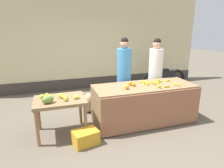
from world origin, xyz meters
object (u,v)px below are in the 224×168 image
at_px(parked_motorcycle, 164,78).
at_px(produce_crate, 86,137).
at_px(vendor_woman_white_shirt, 155,74).
at_px(produce_sack, 89,103).
at_px(vendor_woman_blue_shirt, 124,75).

relative_size(parked_motorcycle, produce_crate, 3.64).
height_order(vendor_woman_white_shirt, produce_crate, vendor_woman_white_shirt).
xyz_separation_m(parked_motorcycle, produce_crate, (-3.09, -2.39, -0.27)).
distance_m(produce_crate, produce_sack, 1.40).
xyz_separation_m(vendor_woman_white_shirt, produce_crate, (-2.00, -1.12, -0.77)).
height_order(parked_motorcycle, produce_crate, parked_motorcycle).
height_order(vendor_woman_white_shirt, produce_sack, vendor_woman_white_shirt).
relative_size(vendor_woman_blue_shirt, vendor_woman_white_shirt, 1.02).
distance_m(vendor_woman_white_shirt, parked_motorcycle, 1.74).
xyz_separation_m(vendor_woman_blue_shirt, produce_sack, (-0.83, 0.19, -0.67)).
height_order(parked_motorcycle, produce_sack, parked_motorcycle).
xyz_separation_m(vendor_woman_white_shirt, produce_sack, (-1.66, 0.23, -0.66)).
xyz_separation_m(vendor_woman_blue_shirt, parked_motorcycle, (1.91, 1.23, -0.51)).
bearing_deg(vendor_woman_white_shirt, produce_crate, -150.81).
bearing_deg(vendor_woman_white_shirt, vendor_woman_blue_shirt, 176.99).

